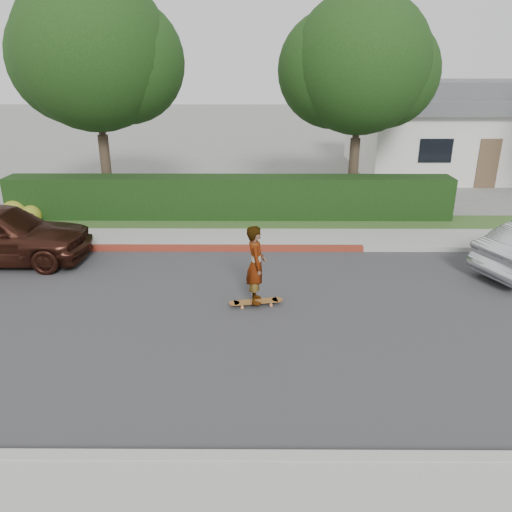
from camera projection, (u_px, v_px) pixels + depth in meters
name	position (u px, v px, depth m)	size (l,w,h in m)	color
ground	(353.00, 319.00, 10.53)	(120.00, 120.00, 0.00)	slate
road	(353.00, 319.00, 10.53)	(60.00, 8.00, 0.01)	#2D2D30
curb_near	(407.00, 460.00, 6.68)	(60.00, 0.20, 0.15)	#9E9E99
curb_far	(328.00, 248.00, 14.33)	(60.00, 0.20, 0.15)	#9E9E99
curb_red_section	(154.00, 248.00, 14.35)	(12.00, 0.21, 0.15)	maroon
sidewalk_far	(324.00, 239.00, 15.17)	(60.00, 1.60, 0.12)	gray
planting_strip	(318.00, 223.00, 16.67)	(60.00, 1.60, 0.10)	#2D4C1E
hedge	(229.00, 198.00, 16.99)	(15.00, 1.00, 1.50)	black
flowering_shrub	(21.00, 214.00, 16.74)	(1.40, 1.00, 0.90)	#2D4C19
tree_left	(95.00, 56.00, 16.78)	(5.99, 5.21, 8.00)	#33261C
tree_center	(359.00, 68.00, 17.33)	(5.66, 4.84, 7.44)	#33261C
house	(461.00, 127.00, 24.66)	(10.60, 8.60, 4.30)	beige
skateboard	(256.00, 302.00, 11.05)	(1.23, 0.45, 0.11)	orange
skateboarder	(256.00, 265.00, 10.73)	(0.64, 0.42, 1.74)	white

